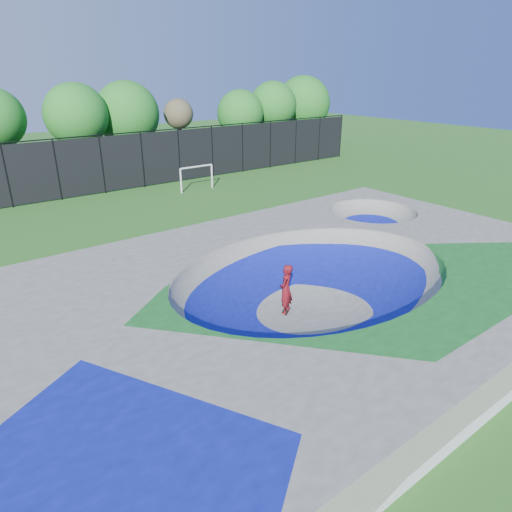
{
  "coord_description": "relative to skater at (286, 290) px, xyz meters",
  "views": [
    {
      "loc": [
        -10.75,
        -10.58,
        8.1
      ],
      "look_at": [
        -0.35,
        3.0,
        1.1
      ],
      "focal_mm": 32.0,
      "sensor_mm": 36.0,
      "label": 1
    }
  ],
  "objects": [
    {
      "name": "ground",
      "position": [
        1.17,
        -0.2,
        -0.94
      ],
      "size": [
        120.0,
        120.0,
        0.0
      ],
      "primitive_type": "plane",
      "color": "#225818",
      "rests_on": "ground"
    },
    {
      "name": "skateboard",
      "position": [
        0.0,
        0.0,
        -0.91
      ],
      "size": [
        0.77,
        0.62,
        0.05
      ],
      "primitive_type": "cube",
      "rotation": [
        0.0,
        0.0,
        0.6
      ],
      "color": "black",
      "rests_on": "ground"
    },
    {
      "name": "fence",
      "position": [
        1.17,
        20.8,
        1.16
      ],
      "size": [
        48.09,
        0.09,
        4.04
      ],
      "color": "black",
      "rests_on": "ground"
    },
    {
      "name": "soccer_goal",
      "position": [
        6.75,
        17.54,
        0.28
      ],
      "size": [
        2.69,
        0.12,
        1.77
      ],
      "color": "silver",
      "rests_on": "ground"
    },
    {
      "name": "treeline",
      "position": [
        0.28,
        25.67,
        3.96
      ],
      "size": [
        53.68,
        7.16,
        8.01
      ],
      "color": "#4A2E25",
      "rests_on": "ground"
    },
    {
      "name": "skate_deck",
      "position": [
        1.17,
        -0.2,
        -0.19
      ],
      "size": [
        22.0,
        14.0,
        1.5
      ],
      "primitive_type": "cube",
      "color": "gray",
      "rests_on": "ground"
    },
    {
      "name": "skater",
      "position": [
        0.0,
        0.0,
        0.0
      ],
      "size": [
        0.82,
        0.75,
        1.88
      ],
      "primitive_type": "imported",
      "rotation": [
        0.0,
        0.0,
        3.71
      ],
      "color": "red",
      "rests_on": "ground"
    }
  ]
}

